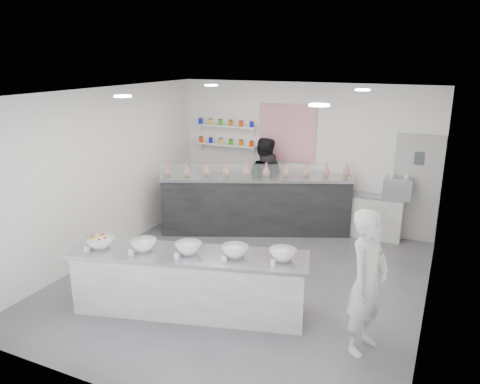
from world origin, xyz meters
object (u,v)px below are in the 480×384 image
at_px(espresso_ledge, 372,216).
at_px(espresso_machine, 398,188).
at_px(prep_counter, 190,283).
at_px(woman_prep, 367,282).
at_px(staff_right, 268,189).
at_px(back_bar, 256,204).
at_px(staff_left, 263,181).

xyz_separation_m(espresso_ledge, espresso_machine, (0.44, 0.00, 0.63)).
relative_size(prep_counter, woman_prep, 1.82).
bearing_deg(staff_right, espresso_machine, 167.36).
height_order(prep_counter, espresso_machine, espresso_machine).
height_order(espresso_machine, woman_prep, woman_prep).
distance_m(back_bar, espresso_machine, 2.79).
bearing_deg(woman_prep, espresso_ledge, 26.00).
distance_m(prep_counter, espresso_ledge, 4.39).
bearing_deg(espresso_ledge, woman_prep, -81.70).
bearing_deg(staff_right, staff_left, -16.59).
relative_size(prep_counter, back_bar, 0.87).
distance_m(back_bar, woman_prep, 4.20).
relative_size(espresso_machine, woman_prep, 0.29).
xyz_separation_m(espresso_machine, woman_prep, (0.12, -3.84, -0.16)).
height_order(prep_counter, staff_left, staff_left).
relative_size(espresso_ledge, woman_prep, 0.64).
height_order(espresso_ledge, staff_left, staff_left).
relative_size(back_bar, staff_right, 2.44).
relative_size(woman_prep, staff_right, 1.16).
height_order(back_bar, espresso_machine, espresso_machine).
xyz_separation_m(back_bar, woman_prep, (2.78, -3.14, 0.32)).
relative_size(prep_counter, espresso_machine, 6.30).
height_order(espresso_ledge, woman_prep, woman_prep).
height_order(woman_prep, staff_right, woman_prep).
bearing_deg(espresso_machine, staff_right, -176.05).
height_order(espresso_ledge, staff_right, staff_right).
height_order(back_bar, staff_right, staff_right).
bearing_deg(espresso_ledge, prep_counter, -114.79).
bearing_deg(prep_counter, espresso_ledge, 49.95).
bearing_deg(staff_right, back_bar, 67.56).
bearing_deg(espresso_machine, prep_counter, -119.78).
height_order(back_bar, woman_prep, woman_prep).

